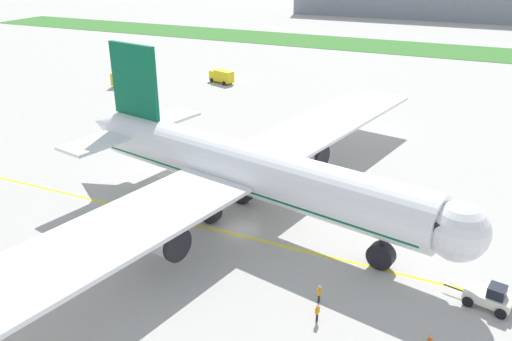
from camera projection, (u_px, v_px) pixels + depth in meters
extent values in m
plane|color=#ADAAA5|center=(240.00, 229.00, 54.26)|extent=(600.00, 600.00, 0.00)
cube|color=yellow|center=(235.00, 234.00, 53.28)|extent=(280.00, 0.36, 0.01)
cube|color=#38722D|center=(414.00, 48.00, 151.03)|extent=(320.00, 24.00, 0.10)
cylinder|color=white|center=(249.00, 169.00, 53.69)|extent=(40.53, 13.41, 5.39)
cube|color=#055938|center=(249.00, 177.00, 54.07)|extent=(38.86, 12.66, 0.65)
sphere|color=white|center=(459.00, 231.00, 41.96)|extent=(5.12, 5.12, 5.12)
cone|color=white|center=(109.00, 125.00, 65.77)|extent=(6.74, 5.69, 4.59)
cube|color=#055938|center=(134.00, 81.00, 60.05)|extent=(7.21, 1.99, 8.63)
cube|color=white|center=(166.00, 119.00, 66.96)|extent=(6.08, 9.35, 0.38)
cube|color=white|center=(99.00, 142.00, 59.00)|extent=(6.08, 9.35, 0.38)
cube|color=white|center=(328.00, 122.00, 70.42)|extent=(15.99, 37.28, 0.43)
cube|color=white|center=(67.00, 257.00, 39.69)|extent=(15.99, 37.28, 0.43)
cylinder|color=#B7BABF|center=(304.00, 152.00, 64.40)|extent=(5.62, 3.94, 2.97)
cylinder|color=black|center=(322.00, 157.00, 63.01)|extent=(1.06, 3.14, 3.12)
cylinder|color=#B7BABF|center=(157.00, 236.00, 45.71)|extent=(5.62, 3.94, 2.97)
cylinder|color=black|center=(178.00, 245.00, 44.32)|extent=(1.06, 3.14, 3.12)
cylinder|color=black|center=(382.00, 246.00, 46.89)|extent=(0.56, 0.56, 2.09)
cylinder|color=black|center=(381.00, 255.00, 47.31)|extent=(2.74, 1.65, 2.56)
cylinder|color=black|center=(242.00, 184.00, 59.03)|extent=(0.56, 0.56, 2.09)
cylinder|color=black|center=(242.00, 193.00, 59.45)|extent=(2.74, 1.65, 2.56)
cylinder|color=black|center=(209.00, 203.00, 54.85)|extent=(0.56, 0.56, 2.09)
cylinder|color=black|center=(210.00, 211.00, 55.27)|extent=(2.74, 1.65, 2.56)
cube|color=black|center=(450.00, 221.00, 42.13)|extent=(2.67, 4.34, 0.97)
sphere|color=black|center=(164.00, 130.00, 63.75)|extent=(0.38, 0.38, 0.38)
sphere|color=black|center=(190.00, 137.00, 61.38)|extent=(0.38, 0.38, 0.38)
sphere|color=black|center=(218.00, 145.00, 59.00)|extent=(0.38, 0.38, 0.38)
sphere|color=black|center=(248.00, 153.00, 56.63)|extent=(0.38, 0.38, 0.38)
sphere|color=black|center=(280.00, 162.00, 54.26)|extent=(0.38, 0.38, 0.38)
sphere|color=black|center=(316.00, 172.00, 51.89)|extent=(0.38, 0.38, 0.38)
sphere|color=black|center=(355.00, 183.00, 49.52)|extent=(0.38, 0.38, 0.38)
sphere|color=black|center=(398.00, 194.00, 47.14)|extent=(0.38, 0.38, 0.38)
cube|color=white|center=(488.00, 297.00, 42.32)|extent=(3.99, 2.63, 0.81)
cube|color=black|center=(497.00, 291.00, 41.67)|extent=(1.59, 1.70, 0.90)
cylinder|color=black|center=(454.00, 288.00, 43.90)|extent=(1.79, 0.48, 0.12)
cylinder|color=black|center=(468.00, 301.00, 42.46)|extent=(0.95, 0.52, 0.90)
cylinder|color=black|center=(474.00, 290.00, 43.89)|extent=(0.95, 0.52, 0.90)
cylinder|color=black|center=(501.00, 314.00, 41.07)|extent=(0.95, 0.52, 0.90)
cylinder|color=black|center=(506.00, 301.00, 42.49)|extent=(0.95, 0.52, 0.90)
cylinder|color=black|center=(316.00, 318.00, 40.68)|extent=(0.12, 0.12, 0.79)
cylinder|color=orange|center=(316.00, 312.00, 40.31)|extent=(0.09, 0.09, 0.51)
cylinder|color=black|center=(317.00, 316.00, 40.83)|extent=(0.12, 0.12, 0.79)
cylinder|color=orange|center=(319.00, 309.00, 40.68)|extent=(0.09, 0.09, 0.51)
cube|color=orange|center=(317.00, 310.00, 40.48)|extent=(0.28, 0.44, 0.56)
sphere|color=tan|center=(318.00, 306.00, 40.32)|extent=(0.22, 0.22, 0.22)
cylinder|color=black|center=(319.00, 297.00, 43.00)|extent=(0.12, 0.12, 0.84)
cylinder|color=orange|center=(320.00, 290.00, 42.85)|extent=(0.10, 0.10, 0.54)
cylinder|color=black|center=(318.00, 299.00, 42.84)|extent=(0.12, 0.12, 0.84)
cylinder|color=orange|center=(318.00, 293.00, 42.44)|extent=(0.10, 0.10, 0.54)
cube|color=orange|center=(319.00, 291.00, 42.63)|extent=(0.26, 0.45, 0.60)
sphere|color=tan|center=(319.00, 287.00, 42.46)|extent=(0.23, 0.23, 0.23)
cylinder|color=black|center=(266.00, 195.00, 60.77)|extent=(0.13, 0.13, 0.88)
cylinder|color=#BFE519|center=(266.00, 190.00, 60.35)|extent=(0.10, 0.10, 0.56)
cylinder|color=black|center=(267.00, 194.00, 60.94)|extent=(0.13, 0.13, 0.88)
cylinder|color=#BFE519|center=(267.00, 188.00, 60.78)|extent=(0.10, 0.10, 0.56)
cube|color=#BFE519|center=(266.00, 189.00, 60.55)|extent=(0.28, 0.47, 0.62)
sphere|color=brown|center=(266.00, 186.00, 60.37)|extent=(0.24, 0.24, 0.24)
cube|color=#F2590C|center=(430.00, 340.00, 38.92)|extent=(0.36, 0.36, 0.03)
cone|color=#F2590C|center=(430.00, 337.00, 38.80)|extent=(0.28, 0.28, 0.55)
cylinder|color=white|center=(430.00, 337.00, 38.79)|extent=(0.17, 0.17, 0.06)
cube|color=yellow|center=(122.00, 79.00, 109.01)|extent=(4.83, 3.52, 2.57)
cube|color=yellow|center=(135.00, 81.00, 109.02)|extent=(2.31, 2.49, 1.63)
cube|color=#263347|center=(139.00, 80.00, 108.84)|extent=(0.70, 1.68, 0.72)
cylinder|color=black|center=(137.00, 84.00, 110.31)|extent=(0.95, 0.60, 0.90)
cylinder|color=black|center=(134.00, 86.00, 108.39)|extent=(0.95, 0.60, 0.90)
cylinder|color=black|center=(119.00, 83.00, 110.55)|extent=(0.95, 0.60, 0.90)
cylinder|color=black|center=(116.00, 86.00, 108.62)|extent=(0.95, 0.60, 0.90)
cube|color=yellow|center=(224.00, 76.00, 111.68)|extent=(4.99, 3.41, 2.37)
cube|color=yellow|center=(215.00, 75.00, 113.62)|extent=(2.32, 2.41, 1.97)
cube|color=#263347|center=(212.00, 73.00, 113.99)|extent=(0.63, 1.62, 0.87)
cylinder|color=black|center=(212.00, 80.00, 113.35)|extent=(0.95, 0.58, 0.90)
cylinder|color=black|center=(218.00, 79.00, 114.68)|extent=(0.95, 0.58, 0.90)
cylinder|color=black|center=(224.00, 83.00, 110.76)|extent=(0.95, 0.58, 0.90)
cylinder|color=black|center=(231.00, 82.00, 112.08)|extent=(0.95, 0.58, 0.90)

